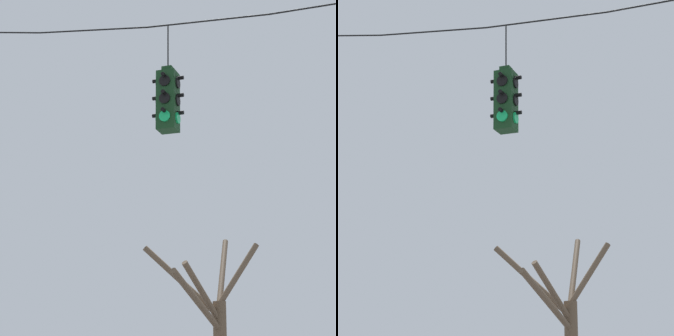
% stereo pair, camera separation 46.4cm
% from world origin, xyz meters
% --- Properties ---
extents(traffic_light_near_right_pole, '(0.58, 0.58, 2.02)m').
position_xyz_m(traffic_light_near_right_pole, '(-3.00, 0.12, 6.16)').
color(traffic_light_near_right_pole, '#143819').
extents(bare_tree, '(3.42, 5.03, 5.35)m').
position_xyz_m(bare_tree, '(-4.69, 9.16, 2.57)').
color(bare_tree, brown).
rests_on(bare_tree, ground_plane).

